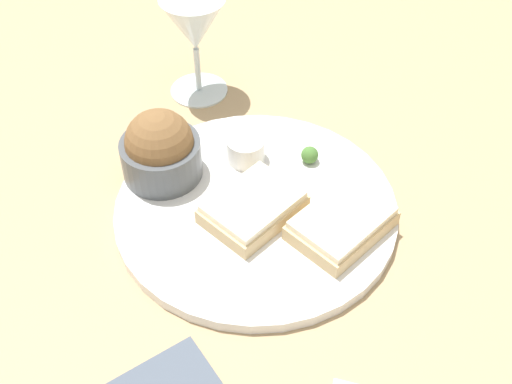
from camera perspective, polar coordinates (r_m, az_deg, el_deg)
name	(u,v)px	position (r m, az deg, el deg)	size (l,w,h in m)	color
ground_plane	(256,213)	(0.72, 0.00, -1.88)	(4.00, 4.00, 0.00)	tan
dinner_plate	(256,209)	(0.72, 0.00, -1.50)	(0.31, 0.31, 0.01)	white
salad_bowl	(160,150)	(0.73, -8.50, 3.73)	(0.09, 0.09, 0.08)	#4C5156
sauce_ramekin	(244,149)	(0.75, -1.08, 3.88)	(0.04, 0.04, 0.03)	white
cheese_toast_near	(253,207)	(0.69, -0.26, -1.37)	(0.13, 0.12, 0.03)	#D1B27F
cheese_toast_far	(342,223)	(0.68, 7.63, -2.79)	(0.13, 0.12, 0.03)	#D1B27F
wine_glass	(194,29)	(0.84, -5.50, 14.25)	(0.08, 0.08, 0.14)	silver
garnish	(310,155)	(0.76, 4.80, 3.30)	(0.02, 0.02, 0.02)	#477533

